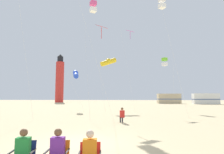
% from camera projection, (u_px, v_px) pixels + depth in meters
% --- Properties ---
extents(ground, '(200.00, 200.00, 0.00)m').
position_uv_depth(ground, '(78.00, 144.00, 8.01)').
color(ground, '#D3BC8C').
extents(spectator_navy_chair, '(0.39, 0.54, 1.16)m').
position_uv_depth(spectator_navy_chair, '(22.00, 151.00, 4.76)').
color(spectator_navy_chair, '#238438').
rests_on(spectator_navy_chair, ground).
extents(camp_chair_orange, '(0.59, 0.60, 0.82)m').
position_uv_depth(camp_chair_orange, '(58.00, 154.00, 4.92)').
color(camp_chair_orange, orange).
rests_on(camp_chair_orange, ground).
extents(spectator_orange_chair, '(0.36, 0.52, 1.16)m').
position_uv_depth(spectator_orange_chair, '(57.00, 151.00, 4.79)').
color(spectator_orange_chair, '#722D99').
rests_on(spectator_orange_chair, ground).
extents(spectator_red_chair, '(0.37, 0.53, 1.16)m').
position_uv_depth(spectator_red_chair, '(90.00, 154.00, 4.58)').
color(spectator_red_chair, orange).
rests_on(spectator_red_chair, ground).
extents(kite_flyer_standing, '(0.40, 0.54, 1.16)m').
position_uv_depth(kite_flyer_standing, '(122.00, 115.00, 14.43)').
color(kite_flyer_standing, red).
rests_on(kite_flyer_standing, ground).
extents(kite_tube_blue, '(2.31, 2.81, 5.92)m').
position_uv_depth(kite_tube_blue, '(76.00, 74.00, 27.41)').
color(kite_tube_blue, silver).
rests_on(kite_tube_blue, ground).
extents(kite_box_rainbow, '(3.36, 2.58, 11.94)m').
position_uv_depth(kite_box_rainbow, '(93.00, 7.00, 19.96)').
color(kite_box_rainbow, silver).
rests_on(kite_box_rainbow, ground).
extents(kite_box_white, '(2.79, 2.41, 12.31)m').
position_uv_depth(kite_box_white, '(162.00, 3.00, 19.93)').
color(kite_box_white, silver).
rests_on(kite_box_white, ground).
extents(kite_diamond_magenta, '(1.99, 1.99, 11.64)m').
position_uv_depth(kite_diamond_magenta, '(130.00, 35.00, 27.50)').
color(kite_diamond_magenta, silver).
rests_on(kite_diamond_magenta, ground).
extents(kite_tube_gold, '(2.81, 2.61, 7.68)m').
position_uv_depth(kite_tube_gold, '(108.00, 62.00, 27.52)').
color(kite_tube_gold, silver).
rests_on(kite_tube_gold, ground).
extents(kite_box_lime, '(1.76, 2.19, 7.49)m').
position_uv_depth(kite_box_lime, '(165.00, 62.00, 27.14)').
color(kite_box_lime, silver).
rests_on(kite_box_lime, ground).
extents(kite_diamond_scarlet, '(2.39, 2.48, 8.87)m').
position_uv_depth(kite_diamond_scarlet, '(100.00, 30.00, 18.22)').
color(kite_diamond_scarlet, silver).
rests_on(kite_diamond_scarlet, ground).
extents(lighthouse_distant, '(2.80, 2.80, 16.80)m').
position_uv_depth(lighthouse_distant, '(60.00, 80.00, 66.12)').
color(lighthouse_distant, red).
rests_on(lighthouse_distant, ground).
extents(rv_van_tan, '(6.57, 2.72, 2.80)m').
position_uv_depth(rv_van_tan, '(169.00, 99.00, 54.45)').
color(rv_van_tan, '#C6B28C').
rests_on(rv_van_tan, ground).
extents(rv_van_white, '(6.54, 2.64, 2.80)m').
position_uv_depth(rv_van_white, '(205.00, 99.00, 50.10)').
color(rv_van_white, white).
rests_on(rv_van_white, ground).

